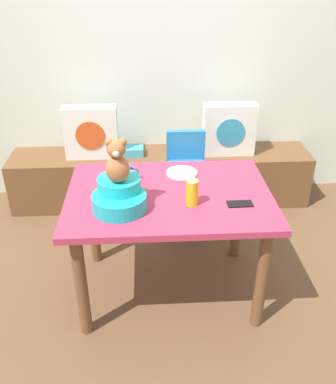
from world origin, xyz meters
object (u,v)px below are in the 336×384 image
(cell_phone, at_px, (240,204))
(teddy_bear, at_px, (117,162))
(ketchup_bottle, at_px, (192,191))
(book_stack, at_px, (132,151))
(coffee_mug, at_px, (127,172))
(infant_seat_teal, at_px, (119,196))
(dinner_plate_near, at_px, (182,173))
(pillow_floral_right, at_px, (229,130))
(dining_table, at_px, (169,209))
(highchair, at_px, (187,169))
(pillow_floral_left, at_px, (91,133))

(cell_phone, bearing_deg, teddy_bear, 87.89)
(teddy_bear, distance_m, ketchup_bottle, 0.44)
(book_stack, bearing_deg, cell_phone, -64.33)
(teddy_bear, relative_size, coffee_mug, 2.08)
(book_stack, xyz_separation_m, coffee_mug, (-0.00, -0.99, 0.29))
(coffee_mug, height_order, cell_phone, coffee_mug)
(infant_seat_teal, height_order, dinner_plate_near, infant_seat_teal)
(pillow_floral_right, distance_m, coffee_mug, 1.28)
(book_stack, bearing_deg, coffee_mug, -90.19)
(teddy_bear, distance_m, dinner_plate_near, 0.61)
(pillow_floral_right, height_order, teddy_bear, teddy_bear)
(pillow_floral_right, bearing_deg, infant_seat_teal, -123.54)
(dining_table, bearing_deg, teddy_bear, -153.29)
(cell_phone, bearing_deg, highchair, 12.01)
(book_stack, height_order, highchair, highchair)
(dining_table, bearing_deg, infant_seat_teal, -153.38)
(pillow_floral_left, distance_m, book_stack, 0.38)
(book_stack, height_order, dinner_plate_near, dinner_plate_near)
(ketchup_bottle, height_order, coffee_mug, ketchup_bottle)
(book_stack, height_order, dining_table, dining_table)
(pillow_floral_right, height_order, dining_table, pillow_floral_right)
(infant_seat_teal, relative_size, dinner_plate_near, 1.65)
(pillow_floral_right, distance_m, book_stack, 0.85)
(coffee_mug, bearing_deg, pillow_floral_left, 108.66)
(book_stack, relative_size, ketchup_bottle, 1.08)
(dinner_plate_near, xyz_separation_m, cell_phone, (0.29, -0.40, -0.00))
(pillow_floral_left, relative_size, pillow_floral_right, 1.00)
(pillow_floral_left, distance_m, coffee_mug, 1.03)
(teddy_bear, distance_m, cell_phone, 0.73)
(coffee_mug, bearing_deg, ketchup_bottle, -40.98)
(dining_table, height_order, teddy_bear, teddy_bear)
(book_stack, xyz_separation_m, ketchup_bottle, (0.37, -1.31, 0.33))
(dining_table, height_order, cell_phone, cell_phone)
(teddy_bear, bearing_deg, infant_seat_teal, 90.00)
(teddy_bear, bearing_deg, coffee_mug, 85.06)
(pillow_floral_right, height_order, dinner_plate_near, pillow_floral_right)
(infant_seat_teal, relative_size, ketchup_bottle, 1.78)
(pillow_floral_right, xyz_separation_m, ketchup_bottle, (-0.46, -1.29, 0.15))
(teddy_bear, bearing_deg, dinner_plate_near, 45.63)
(highchair, xyz_separation_m, cell_phone, (0.21, -0.89, 0.22))
(dinner_plate_near, bearing_deg, pillow_floral_left, 126.65)
(ketchup_bottle, distance_m, cell_phone, 0.28)
(ketchup_bottle, distance_m, dinner_plate_near, 0.39)
(teddy_bear, height_order, ketchup_bottle, teddy_bear)
(highchair, height_order, ketchup_bottle, ketchup_bottle)
(pillow_floral_right, distance_m, ketchup_bottle, 1.38)
(coffee_mug, bearing_deg, pillow_floral_right, 49.33)
(pillow_floral_left, height_order, ketchup_bottle, ketchup_bottle)
(pillow_floral_right, height_order, highchair, pillow_floral_right)
(pillow_floral_left, xyz_separation_m, infant_seat_teal, (0.30, -1.30, 0.13))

